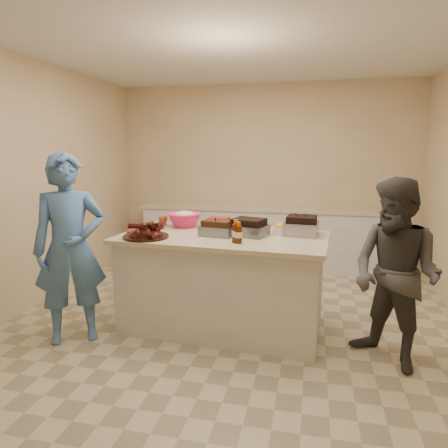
% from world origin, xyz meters
% --- Properties ---
extents(room, '(4.50, 5.00, 2.70)m').
position_xyz_m(room, '(0.00, 0.00, 0.00)').
color(room, beige).
rests_on(room, ground).
extents(back_counter, '(3.60, 0.64, 0.90)m').
position_xyz_m(back_counter, '(0.00, 2.20, 0.45)').
color(back_counter, silver).
rests_on(back_counter, ground).
extents(island, '(2.01, 1.15, 0.92)m').
position_xyz_m(island, '(-0.08, -0.01, 0.00)').
color(island, silver).
rests_on(island, ground).
extents(rib_platter, '(0.55, 0.55, 0.17)m').
position_xyz_m(rib_platter, '(-0.76, -0.26, 0.92)').
color(rib_platter, '#3E0C08').
rests_on(rib_platter, island).
extents(pulled_pork_tray, '(0.35, 0.29, 0.09)m').
position_xyz_m(pulled_pork_tray, '(-0.13, -0.02, 0.92)').
color(pulled_pork_tray, '#47230F').
rests_on(pulled_pork_tray, island).
extents(brisket_tray, '(0.40, 0.36, 0.10)m').
position_xyz_m(brisket_tray, '(0.15, 0.05, 0.92)').
color(brisket_tray, black).
rests_on(brisket_tray, island).
extents(roasting_pan, '(0.34, 0.34, 0.12)m').
position_xyz_m(roasting_pan, '(0.64, 0.19, 0.92)').
color(roasting_pan, gray).
rests_on(roasting_pan, island).
extents(coleslaw_bowl, '(0.38, 0.38, 0.24)m').
position_xyz_m(coleslaw_bowl, '(-0.57, 0.33, 0.92)').
color(coleslaw_bowl, '#E82962').
rests_on(coleslaw_bowl, island).
extents(sausage_plate, '(0.39, 0.39, 0.05)m').
position_xyz_m(sausage_plate, '(0.08, 0.34, 0.92)').
color(sausage_plate, silver).
rests_on(sausage_plate, island).
extents(mac_cheese_dish, '(0.36, 0.28, 0.09)m').
position_xyz_m(mac_cheese_dish, '(0.55, 0.23, 0.92)').
color(mac_cheese_dish, orange).
rests_on(mac_cheese_dish, island).
extents(bbq_bottle_a, '(0.07, 0.07, 0.19)m').
position_xyz_m(bbq_bottle_a, '(0.12, -0.29, 0.92)').
color(bbq_bottle_a, '#461803').
rests_on(bbq_bottle_a, island).
extents(bbq_bottle_b, '(0.07, 0.07, 0.20)m').
position_xyz_m(bbq_bottle_b, '(0.09, -0.27, 0.92)').
color(bbq_bottle_b, '#461803').
rests_on(bbq_bottle_b, island).
extents(mustard_bottle, '(0.05, 0.05, 0.13)m').
position_xyz_m(mustard_bottle, '(-0.17, 0.17, 0.92)').
color(mustard_bottle, '#FDD800').
rests_on(mustard_bottle, island).
extents(sauce_bowl, '(0.14, 0.05, 0.14)m').
position_xyz_m(sauce_bowl, '(-0.19, 0.11, 0.92)').
color(sauce_bowl, silver).
rests_on(sauce_bowl, island).
extents(plate_stack_large, '(0.27, 0.27, 0.03)m').
position_xyz_m(plate_stack_large, '(-0.95, 0.18, 0.92)').
color(plate_stack_large, '#9F1915').
rests_on(plate_stack_large, island).
extents(plate_stack_small, '(0.18, 0.18, 0.02)m').
position_xyz_m(plate_stack_small, '(-0.95, -0.06, 0.92)').
color(plate_stack_small, '#9F1915').
rests_on(plate_stack_small, island).
extents(plastic_cup, '(0.11, 0.10, 0.10)m').
position_xyz_m(plastic_cup, '(-0.83, 0.36, 0.92)').
color(plastic_cup, '#A94319').
rests_on(plastic_cup, island).
extents(basket_stack, '(0.21, 0.17, 0.10)m').
position_xyz_m(basket_stack, '(-0.22, 0.41, 0.92)').
color(basket_stack, '#9F1915').
rests_on(basket_stack, island).
extents(guest_blue, '(1.44, 1.78, 0.41)m').
position_xyz_m(guest_blue, '(-1.36, -0.56, 0.00)').
color(guest_blue, '#4671AB').
rests_on(guest_blue, ground).
extents(guest_gray, '(1.59, 1.60, 0.58)m').
position_xyz_m(guest_gray, '(1.39, -0.40, 0.00)').
color(guest_gray, '#46433F').
rests_on(guest_gray, ground).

